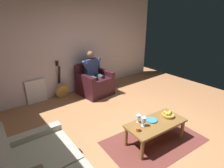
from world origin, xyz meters
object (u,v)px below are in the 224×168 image
at_px(guitar, 62,90).
at_px(wine_glass_far, 138,117).
at_px(coffee_table, 156,125).
at_px(fruit_bowl, 168,115).
at_px(person_seated, 93,72).
at_px(decorative_dish, 152,120).
at_px(wine_glass_near, 144,120).
at_px(armchair, 94,83).
at_px(candle_jar, 138,129).

distance_m(guitar, wine_glass_far, 2.67).
relative_size(coffee_table, fruit_bowl, 4.89).
height_order(person_seated, decorative_dish, person_seated).
distance_m(coffee_table, guitar, 2.90).
relative_size(coffee_table, wine_glass_near, 6.77).
bearing_deg(armchair, wine_glass_near, 71.48).
relative_size(person_seated, coffee_table, 1.08).
height_order(coffee_table, fruit_bowl, fruit_bowl).
xyz_separation_m(coffee_table, decorative_dish, (0.02, -0.08, 0.07)).
bearing_deg(candle_jar, wine_glass_near, -165.14).
bearing_deg(candle_jar, fruit_bowl, 177.71).
bearing_deg(decorative_dish, coffee_table, 105.16).
bearing_deg(guitar, person_seated, 158.18).
xyz_separation_m(guitar, fruit_bowl, (-0.84, 2.86, 0.23)).
height_order(wine_glass_far, fruit_bowl, wine_glass_far).
xyz_separation_m(armchair, wine_glass_far, (0.57, 2.28, 0.20)).
distance_m(guitar, fruit_bowl, 2.99).
bearing_deg(wine_glass_far, person_seated, -103.93).
distance_m(person_seated, wine_glass_far, 2.38).
bearing_deg(wine_glass_far, guitar, -84.24).
distance_m(wine_glass_far, decorative_dish, 0.27).
bearing_deg(person_seated, coffee_table, 77.74).
height_order(wine_glass_far, candle_jar, wine_glass_far).
bearing_deg(wine_glass_far, candle_jar, 43.49).
distance_m(armchair, guitar, 0.92).
relative_size(fruit_bowl, candle_jar, 3.25).
relative_size(armchair, coffee_table, 0.77).
bearing_deg(fruit_bowl, decorative_dish, -14.71).
bearing_deg(person_seated, guitar, -26.63).
xyz_separation_m(person_seated, guitar, (0.84, -0.34, -0.44)).
xyz_separation_m(person_seated, fruit_bowl, (-0.00, 2.52, -0.21)).
bearing_deg(coffee_table, person_seated, -97.45).
height_order(wine_glass_near, wine_glass_far, wine_glass_near).
bearing_deg(wine_glass_near, coffee_table, 165.00).
xyz_separation_m(wine_glass_near, candle_jar, (0.18, 0.05, -0.09)).
bearing_deg(armchair, coffee_table, 77.62).
xyz_separation_m(wine_glass_far, decorative_dish, (-0.22, 0.12, -0.09)).
relative_size(guitar, wine_glass_far, 6.93).
xyz_separation_m(guitar, decorative_dish, (-0.49, 2.77, 0.20)).
bearing_deg(decorative_dish, person_seated, -98.24).
height_order(armchair, wine_glass_far, armchair).
distance_m(person_seated, fruit_bowl, 2.53).
distance_m(wine_glass_far, fruit_bowl, 0.62).
distance_m(person_seated, coffee_table, 2.56).
xyz_separation_m(armchair, decorative_dish, (0.35, 2.41, 0.11)).
bearing_deg(decorative_dish, armchair, -98.37).
bearing_deg(armchair, candle_jar, 67.91).
height_order(person_seated, wine_glass_near, person_seated).
xyz_separation_m(armchair, coffee_table, (0.33, 2.49, 0.03)).
xyz_separation_m(armchair, wine_glass_near, (0.59, 2.42, 0.21)).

